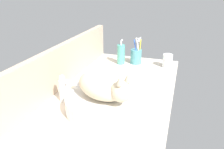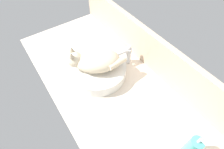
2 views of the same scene
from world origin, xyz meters
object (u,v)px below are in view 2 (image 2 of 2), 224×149
object	(u,v)px
cat	(95,60)
faucet	(127,54)
sink_basin	(98,70)
soap_dispenser	(192,147)

from	to	relation	value
cat	faucet	size ratio (longest dim) A/B	2.22
sink_basin	soap_dispenser	size ratio (longest dim) A/B	1.93
soap_dispenser	sink_basin	bearing A→B (deg)	-171.71
faucet	soap_dispenser	bearing A→B (deg)	-10.67
sink_basin	faucet	size ratio (longest dim) A/B	2.41
sink_basin	faucet	bearing A→B (deg)	85.24
cat	soap_dispenser	size ratio (longest dim) A/B	1.77
cat	faucet	world-z (taller)	cat
sink_basin	soap_dispenser	distance (cm)	60.86
faucet	cat	bearing A→B (deg)	-96.12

